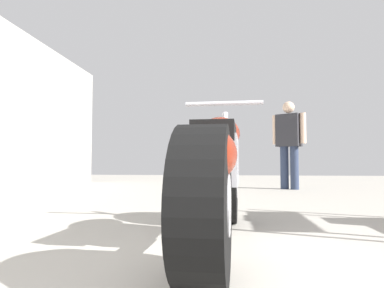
% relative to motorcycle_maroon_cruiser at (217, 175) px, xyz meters
% --- Properties ---
extents(ground_plane, '(18.06, 18.06, 0.00)m').
position_rel_motorcycle_maroon_cruiser_xyz_m(ground_plane, '(-0.09, 1.84, -0.42)').
color(ground_plane, '#A8A399').
extents(motorcycle_maroon_cruiser, '(0.63, 2.12, 0.99)m').
position_rel_motorcycle_maroon_cruiser_xyz_m(motorcycle_maroon_cruiser, '(0.00, 0.00, 0.00)').
color(motorcycle_maroon_cruiser, black).
rests_on(motorcycle_maroon_cruiser, ground_plane).
extents(mechanic_in_blue, '(0.59, 0.45, 1.62)m').
position_rel_motorcycle_maroon_cruiser_xyz_m(mechanic_in_blue, '(1.20, 4.35, 0.50)').
color(mechanic_in_blue, '#2D3851').
rests_on(mechanic_in_blue, ground_plane).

